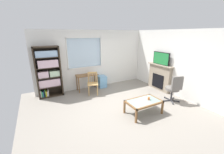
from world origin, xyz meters
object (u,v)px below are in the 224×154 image
wooden_chair (93,83)px  coffee_table (144,103)px  sippy_cup (149,98)px  bookshelf (48,71)px  desk_under_window (87,77)px  tv (161,58)px  fireplace (160,77)px  office_chair (174,88)px  plastic_drawer_unit (102,81)px

wooden_chair → coffee_table: bearing=-69.1°
coffee_table → sippy_cup: bearing=-3.9°
bookshelf → desk_under_window: bearing=-4.1°
desk_under_window → sippy_cup: 2.88m
bookshelf → coffee_table: bearing=-49.6°
tv → fireplace: bearing=-0.0°
bookshelf → office_chair: 4.67m
wooden_chair → tv: size_ratio=1.08×
bookshelf → office_chair: bookshelf is taller
desk_under_window → tv: (2.79, -1.42, 0.80)m
tv → sippy_cup: 2.32m
wooden_chair → fireplace: 2.89m
desk_under_window → tv: bearing=-26.9°
tv → wooden_chair: bearing=161.7°
desk_under_window → sippy_cup: (1.07, -2.68, -0.11)m
desk_under_window → fireplace: 3.15m
sippy_cup → plastic_drawer_unit: bearing=97.4°
bookshelf → fireplace: bearing=-19.6°
office_chair → desk_under_window: bearing=132.3°
wooden_chair → sippy_cup: size_ratio=10.00×
desk_under_window → sippy_cup: size_ratio=10.16×
office_chair → plastic_drawer_unit: bearing=121.7°
tv → coffee_table: bearing=-146.8°
wooden_chair → desk_under_window: bearing=97.5°
fireplace → office_chair: bearing=-112.7°
wooden_chair → tv: tv is taller
plastic_drawer_unit → desk_under_window: bearing=-176.0°
bookshelf → wooden_chair: bookshelf is taller
desk_under_window → plastic_drawer_unit: bearing=4.0°
sippy_cup → fireplace: bearing=35.9°
wooden_chair → plastic_drawer_unit: bearing=41.0°
bookshelf → fireplace: size_ratio=1.59×
wooden_chair → sippy_cup: (1.00, -2.16, 0.00)m
coffee_table → bookshelf: bearing=130.4°
coffee_table → sippy_cup: (0.18, -0.01, 0.10)m
bookshelf → coffee_table: 3.70m
tv → office_chair: bearing=-111.9°
tv → plastic_drawer_unit: bearing=144.7°
desk_under_window → plastic_drawer_unit: size_ratio=1.73×
wooden_chair → plastic_drawer_unit: wooden_chair is taller
coffee_table → fireplace: bearing=33.0°
fireplace → sippy_cup: bearing=-144.1°
bookshelf → office_chair: size_ratio=1.94×
bookshelf → office_chair: (3.80, -2.67, -0.46)m
plastic_drawer_unit → coffee_table: plastic_drawer_unit is taller
bookshelf → plastic_drawer_unit: size_ratio=3.68×
office_chair → coffee_table: 1.46m
office_chair → tv: bearing=68.1°
coffee_table → wooden_chair: bearing=110.9°
office_chair → coffee_table: (-1.44, -0.10, -0.19)m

